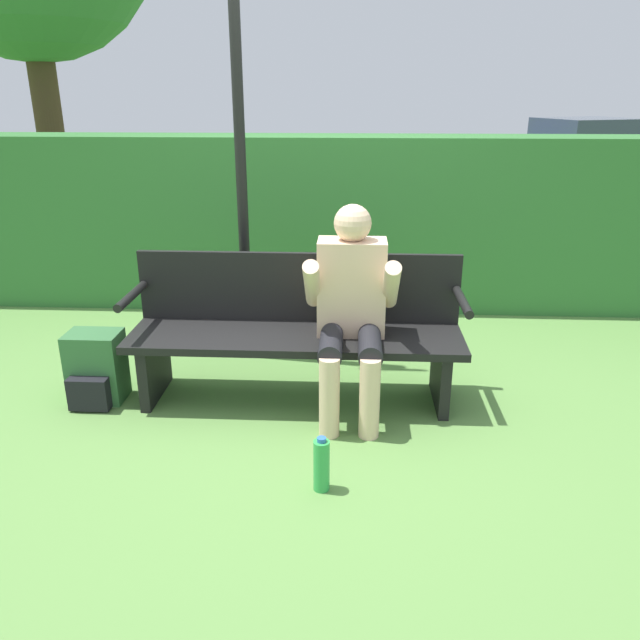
% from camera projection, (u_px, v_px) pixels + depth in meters
% --- Properties ---
extents(ground_plane, '(40.00, 40.00, 0.00)m').
position_uv_depth(ground_plane, '(296.00, 398.00, 3.79)').
color(ground_plane, '#5B8942').
extents(hedge_back, '(12.00, 0.55, 1.42)m').
position_uv_depth(hedge_back, '(315.00, 222.00, 5.28)').
color(hedge_back, '#337033').
rests_on(hedge_back, ground).
extents(park_bench, '(1.96, 0.51, 0.85)m').
position_uv_depth(park_bench, '(296.00, 328.00, 3.71)').
color(park_bench, black).
rests_on(park_bench, ground).
extents(person_seated, '(0.52, 0.63, 1.18)m').
position_uv_depth(person_seated, '(351.00, 303.00, 3.50)').
color(person_seated, beige).
rests_on(person_seated, ground).
extents(backpack, '(0.31, 0.30, 0.43)m').
position_uv_depth(backpack, '(96.00, 369.00, 3.71)').
color(backpack, '#336638').
rests_on(backpack, ground).
extents(water_bottle, '(0.08, 0.08, 0.28)m').
position_uv_depth(water_bottle, '(322.00, 465.00, 2.89)').
color(water_bottle, green).
rests_on(water_bottle, ground).
extents(signpost, '(0.38, 0.09, 2.93)m').
position_uv_depth(signpost, '(238.00, 114.00, 3.84)').
color(signpost, black).
rests_on(signpost, ground).
extents(parked_car, '(4.30, 3.09, 1.21)m').
position_uv_depth(parked_car, '(586.00, 148.00, 13.28)').
color(parked_car, '#2D4784').
rests_on(parked_car, ground).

